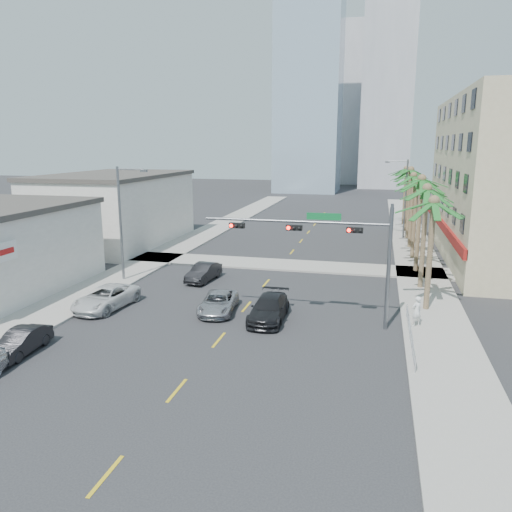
{
  "coord_description": "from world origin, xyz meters",
  "views": [
    {
      "loc": [
        8.22,
        -20.79,
        10.63
      ],
      "look_at": [
        0.63,
        10.1,
        3.5
      ],
      "focal_mm": 35.0,
      "sensor_mm": 36.0,
      "label": 1
    }
  ],
  "objects": [
    {
      "name": "traffic_signal_mast",
      "position": [
        5.78,
        7.95,
        5.06
      ],
      "size": [
        11.12,
        0.54,
        7.2
      ],
      "color": "slate",
      "rests_on": "ground"
    },
    {
      "name": "palm_tree_7",
      "position": [
        11.6,
        48.4,
        7.43
      ],
      "size": [
        4.8,
        4.8,
        8.16
      ],
      "color": "brown",
      "rests_on": "ground"
    },
    {
      "name": "streetlight_right",
      "position": [
        11.0,
        38.0,
        5.06
      ],
      "size": [
        2.55,
        0.25,
        9.0
      ],
      "color": "slate",
      "rests_on": "ground"
    },
    {
      "name": "guardrail",
      "position": [
        10.3,
        6.0,
        0.67
      ],
      "size": [
        0.08,
        8.08,
        1.0
      ],
      "color": "silver",
      "rests_on": "ground"
    },
    {
      "name": "palm_tree_6",
      "position": [
        11.6,
        43.2,
        7.08
      ],
      "size": [
        4.8,
        4.8,
        7.8
      ],
      "color": "brown",
      "rests_on": "ground"
    },
    {
      "name": "pedestrian",
      "position": [
        10.75,
        8.48,
        1.07
      ],
      "size": [
        0.8,
        0.75,
        1.83
      ],
      "primitive_type": "imported",
      "rotation": [
        0.0,
        0.0,
        3.79
      ],
      "color": "white",
      "rests_on": "sidewalk_right"
    },
    {
      "name": "tower_far_right",
      "position": [
        9.0,
        110.0,
        30.0
      ],
      "size": [
        12.0,
        12.0,
        60.0
      ],
      "primitive_type": "cube",
      "color": "#ADADB2",
      "rests_on": "ground"
    },
    {
      "name": "car_parked_far",
      "position": [
        -8.95,
        7.48,
        0.73
      ],
      "size": [
        2.97,
        5.48,
        1.46
      ],
      "primitive_type": "imported",
      "rotation": [
        0.0,
        0.0,
        -0.11
      ],
      "color": "silver",
      "rests_on": "ground"
    },
    {
      "name": "car_lane_right",
      "position": [
        2.0,
        7.86,
        0.73
      ],
      "size": [
        2.16,
        5.08,
        1.46
      ],
      "primitive_type": "imported",
      "rotation": [
        0.0,
        0.0,
        0.02
      ],
      "color": "black",
      "rests_on": "ground"
    },
    {
      "name": "palm_tree_1",
      "position": [
        11.6,
        17.2,
        7.43
      ],
      "size": [
        4.8,
        4.8,
        8.16
      ],
      "color": "brown",
      "rests_on": "ground"
    },
    {
      "name": "palm_tree_5",
      "position": [
        11.6,
        38.0,
        7.78
      ],
      "size": [
        4.8,
        4.8,
        8.52
      ],
      "color": "brown",
      "rests_on": "ground"
    },
    {
      "name": "building_left_far",
      "position": [
        -19.5,
        28.0,
        3.6
      ],
      "size": [
        11.0,
        18.0,
        7.2
      ],
      "primitive_type": "cube",
      "color": "beige",
      "rests_on": "ground"
    },
    {
      "name": "palm_tree_2",
      "position": [
        11.6,
        22.4,
        7.78
      ],
      "size": [
        4.8,
        4.8,
        8.52
      ],
      "color": "brown",
      "rests_on": "ground"
    },
    {
      "name": "ground",
      "position": [
        0.0,
        0.0,
        0.0
      ],
      "size": [
        260.0,
        260.0,
        0.0
      ],
      "primitive_type": "plane",
      "color": "#262628",
      "rests_on": "ground"
    },
    {
      "name": "palm_tree_3",
      "position": [
        11.6,
        27.6,
        7.08
      ],
      "size": [
        4.8,
        4.8,
        7.8
      ],
      "color": "brown",
      "rests_on": "ground"
    },
    {
      "name": "streetlight_left",
      "position": [
        -11.0,
        14.0,
        5.06
      ],
      "size": [
        2.55,
        0.25,
        9.0
      ],
      "color": "slate",
      "rests_on": "ground"
    },
    {
      "name": "car_lane_left",
      "position": [
        -5.0,
        15.53,
        0.69
      ],
      "size": [
        1.88,
        4.33,
        1.39
      ],
      "primitive_type": "imported",
      "rotation": [
        0.0,
        0.0,
        -0.1
      ],
      "color": "black",
      "rests_on": "ground"
    },
    {
      "name": "sidewalk_cross",
      "position": [
        0.0,
        22.0,
        0.07
      ],
      "size": [
        80.0,
        4.0,
        0.15
      ],
      "primitive_type": "cube",
      "color": "gray",
      "rests_on": "ground"
    },
    {
      "name": "sidewalk_right",
      "position": [
        12.0,
        20.0,
        0.07
      ],
      "size": [
        4.0,
        120.0,
        0.15
      ],
      "primitive_type": "cube",
      "color": "gray",
      "rests_on": "ground"
    },
    {
      "name": "tower_far_center",
      "position": [
        -3.0,
        125.0,
        21.0
      ],
      "size": [
        16.0,
        16.0,
        42.0
      ],
      "primitive_type": "cube",
      "color": "#ADADB2",
      "rests_on": "ground"
    },
    {
      "name": "car_lane_center",
      "position": [
        -1.5,
        8.54,
        0.64
      ],
      "size": [
        2.64,
        4.79,
        1.27
      ],
      "primitive_type": "imported",
      "rotation": [
        0.0,
        0.0,
        0.12
      ],
      "color": "#B0B0B4",
      "rests_on": "ground"
    },
    {
      "name": "tower_far_left",
      "position": [
        -8.0,
        95.0,
        24.0
      ],
      "size": [
        14.0,
        14.0,
        48.0
      ],
      "primitive_type": "cube",
      "color": "#99B2C6",
      "rests_on": "ground"
    },
    {
      "name": "palm_tree_0",
      "position": [
        11.6,
        12.0,
        7.08
      ],
      "size": [
        4.8,
        4.8,
        7.8
      ],
      "color": "brown",
      "rests_on": "ground"
    },
    {
      "name": "car_parked_mid",
      "position": [
        -9.4,
        -0.18,
        0.64
      ],
      "size": [
        1.59,
        3.96,
        1.28
      ],
      "primitive_type": "imported",
      "rotation": [
        0.0,
        0.0,
        0.06
      ],
      "color": "black",
      "rests_on": "ground"
    },
    {
      "name": "palm_tree_4",
      "position": [
        11.6,
        32.8,
        7.43
      ],
      "size": [
        4.8,
        4.8,
        8.16
      ],
      "color": "brown",
      "rests_on": "ground"
    },
    {
      "name": "sidewalk_left",
      "position": [
        -12.0,
        20.0,
        0.07
      ],
      "size": [
        4.0,
        120.0,
        0.15
      ],
      "primitive_type": "cube",
      "color": "gray",
      "rests_on": "ground"
    }
  ]
}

